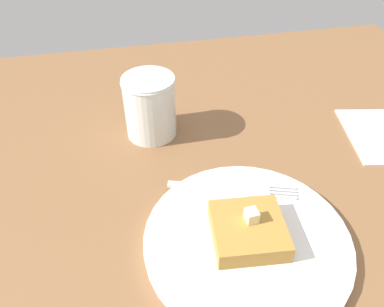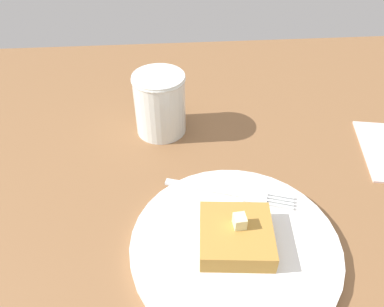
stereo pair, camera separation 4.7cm
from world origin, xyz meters
TOP-DOWN VIEW (x-y plane):
  - table_surface at (0.00, 0.00)cm, footprint 111.88×111.88cm
  - plate at (5.79, 2.09)cm, footprint 23.02×23.02cm
  - toast_slice_center at (5.79, 2.09)cm, footprint 8.45×8.32cm
  - butter_pat_primary at (6.12, 2.54)cm, footprint 1.38×1.51cm
  - fork at (7.07, 9.03)cm, footprint 15.66×6.30cm
  - syrup_jar at (-1.93, 24.65)cm, footprint 7.71×7.71cm

SIDE VIEW (x-z plane):
  - table_surface at x=0.00cm, z-range 0.00..1.95cm
  - plate at x=5.79cm, z-range 2.02..3.18cm
  - fork at x=7.07cm, z-range 3.11..3.47cm
  - toast_slice_center at x=5.79cm, z-range 3.11..5.38cm
  - butter_pat_primary at x=6.12cm, z-range 5.38..6.80cm
  - syrup_jar at x=-1.93cm, z-range 1.47..10.86cm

